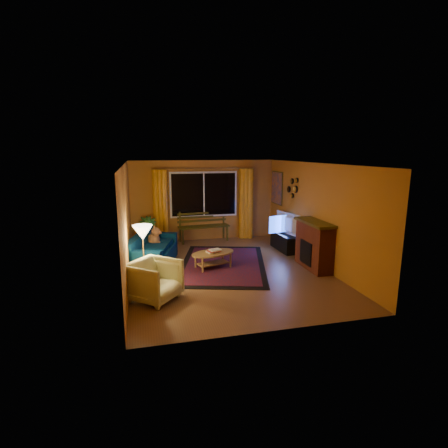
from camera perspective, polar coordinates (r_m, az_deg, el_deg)
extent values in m
cube|color=brown|center=(8.44, 0.49, -7.47)|extent=(4.50, 6.00, 0.02)
cube|color=white|center=(7.96, 0.52, 9.90)|extent=(4.50, 6.00, 0.02)
cube|color=#BF7629|center=(11.01, -3.35, 3.84)|extent=(4.50, 0.02, 2.50)
cube|color=#BF7629|center=(7.87, -15.66, 0.18)|extent=(0.02, 6.00, 2.50)
cube|color=#BF7629|center=(8.92, 14.72, 1.58)|extent=(0.02, 6.00, 2.50)
cube|color=black|center=(10.92, -3.30, 4.84)|extent=(2.00, 0.02, 1.30)
cylinder|color=#BF8C3F|center=(10.81, -3.31, 9.02)|extent=(3.20, 0.03, 0.03)
cylinder|color=orange|center=(10.74, -10.32, 2.77)|extent=(0.36, 0.36, 2.24)
cylinder|color=orange|center=(11.22, 3.58, 3.33)|extent=(0.36, 0.36, 2.24)
cube|color=#39330A|center=(10.94, -3.30, -1.61)|extent=(1.62, 0.62, 0.47)
imported|color=#235B1E|center=(10.25, -12.40, -1.45)|extent=(0.55, 0.55, 0.94)
cube|color=#021934|center=(8.76, -11.54, -4.22)|extent=(1.37, 2.10, 0.79)
imported|color=beige|center=(6.78, -11.30, -8.75)|extent=(1.12, 1.13, 0.85)
cylinder|color=#BF8C3F|center=(7.32, -12.95, -5.37)|extent=(0.29, 0.29, 1.31)
cube|color=maroon|center=(8.78, -0.18, -6.55)|extent=(2.86, 3.68, 0.02)
cylinder|color=#A27A41|center=(8.47, -1.80, -5.92)|extent=(1.34, 1.34, 0.40)
cube|color=black|center=(10.11, 9.83, -2.91)|extent=(0.41, 1.14, 0.47)
imported|color=black|center=(9.99, 9.93, 0.07)|extent=(0.37, 1.06, 0.61)
cube|color=maroon|center=(8.63, 14.50, -3.51)|extent=(0.40, 1.20, 1.10)
cube|color=orange|center=(11.05, 8.62, 5.85)|extent=(0.04, 0.76, 0.96)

